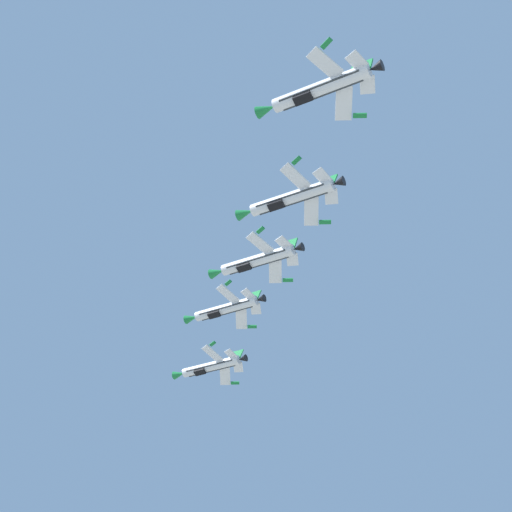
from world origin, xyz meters
TOP-DOWN VIEW (x-y plane):
  - fighter_jet_lead at (-16.45, 145.47)m, footprint 14.94×10.14m
  - fighter_jet_left_wing at (-12.22, 129.30)m, footprint 14.94×10.15m
  - fighter_jet_right_wing at (-5.58, 108.98)m, footprint 14.94×10.26m
  - fighter_jet_left_outer at (-0.08, 92.57)m, footprint 14.94×10.10m
  - fighter_jet_right_outer at (3.73, 73.53)m, footprint 14.94×10.32m

SIDE VIEW (x-z plane):
  - fighter_jet_left_outer at x=-0.08m, z-range 65.55..71.00m
  - fighter_jet_lead at x=-16.45m, z-range 66.00..71.39m
  - fighter_jet_right_wing at x=-5.58m, z-range 66.34..71.55m
  - fighter_jet_right_outer at x=3.73m, z-range 67.08..72.19m
  - fighter_jet_left_wing at x=-12.22m, z-range 69.33..74.71m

